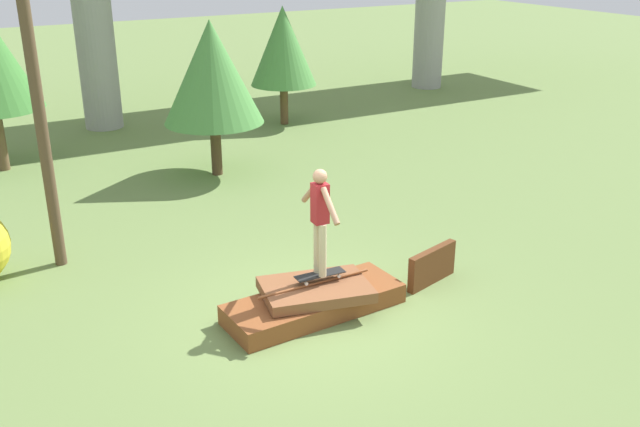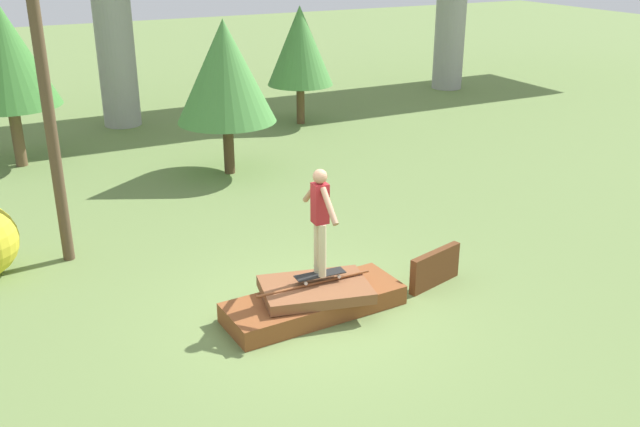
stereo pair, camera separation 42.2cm
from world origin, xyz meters
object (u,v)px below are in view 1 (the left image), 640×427
(skateboard, at_px, (320,275))
(utility_pole, at_px, (27,30))
(tree_behind_right, at_px, (212,72))
(tree_behind_left, at_px, (283,46))
(skater, at_px, (320,215))

(skateboard, relative_size, utility_pole, 0.10)
(tree_behind_right, bearing_deg, tree_behind_left, 44.33)
(tree_behind_left, bearing_deg, skater, -114.25)
(tree_behind_left, xyz_separation_m, tree_behind_right, (-3.63, -3.55, 0.12))
(skater, bearing_deg, skateboard, 172.87)
(skater, distance_m, tree_behind_right, 7.16)
(tree_behind_left, bearing_deg, tree_behind_right, -135.67)
(skateboard, bearing_deg, tree_behind_left, 65.75)
(skateboard, xyz_separation_m, skater, (0.00, -0.00, 0.99))
(utility_pole, distance_m, tree_behind_right, 5.66)
(skateboard, distance_m, utility_pole, 5.97)
(skater, bearing_deg, tree_behind_right, 80.86)
(tree_behind_left, bearing_deg, utility_pole, -139.13)
(skater, relative_size, tree_behind_right, 0.46)
(skater, xyz_separation_m, tree_behind_left, (4.76, 10.57, 0.75))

